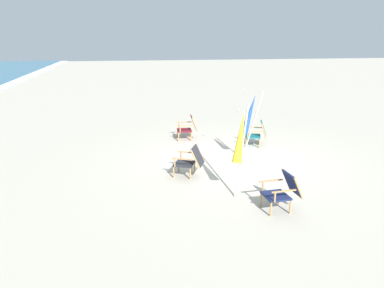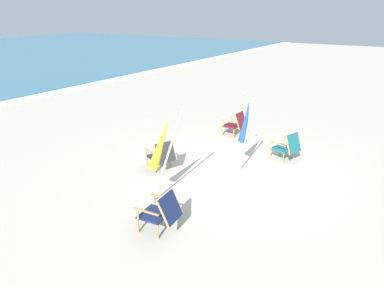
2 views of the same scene
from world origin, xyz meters
name	(u,v)px [view 2 (image 2 of 2)]	position (x,y,z in m)	size (l,w,h in m)	color
ground_plane	(229,169)	(0.00, 0.00, 0.00)	(80.00, 80.00, 0.00)	#B7AF9E
beach_chair_far_center	(236,123)	(2.44, 1.01, 0.43)	(0.62, 0.71, 0.81)	maroon
beach_chair_front_left	(162,155)	(-0.98, 1.45, 0.43)	(0.81, 0.89, 0.80)	#28282D
beach_chair_front_right	(287,146)	(1.33, -1.08, 0.43)	(0.75, 0.82, 0.82)	#196066
beach_chair_back_left	(161,211)	(-3.13, -0.17, 0.43)	(0.65, 0.78, 0.80)	#19234C
umbrella_furled_blue	(246,122)	(0.02, -0.38, 1.34)	(0.56, 0.56, 2.06)	#B7B2A8
umbrella_furled_yellow	(161,144)	(-2.19, 0.51, 1.31)	(0.73, 0.56, 2.01)	#B7B2A8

